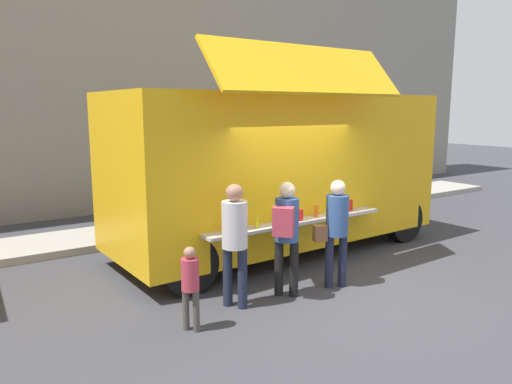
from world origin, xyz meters
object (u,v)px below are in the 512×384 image
trash_bin (347,192)px  child_near_queue (190,281)px  customer_rear_waiting (235,235)px  customer_front_ordering (336,224)px  food_truck_main (280,167)px  customer_mid_with_backpack (286,228)px

trash_bin → child_near_queue: 8.50m
trash_bin → customer_rear_waiting: size_ratio=0.49×
trash_bin → child_near_queue: child_near_queue is taller
customer_front_ordering → customer_rear_waiting: 1.72m
food_truck_main → customer_mid_with_backpack: (-1.37, -2.02, -0.60)m
food_truck_main → customer_mid_with_backpack: 2.51m
food_truck_main → trash_bin: size_ratio=7.55×
food_truck_main → child_near_queue: size_ratio=5.98×
food_truck_main → customer_front_ordering: 2.28m
customer_rear_waiting → child_near_queue: customer_rear_waiting is taller
trash_bin → customer_front_ordering: customer_front_ordering is taller
trash_bin → food_truck_main: bearing=-150.6°
customer_front_ordering → customer_rear_waiting: customer_rear_waiting is taller
customer_rear_waiting → customer_mid_with_backpack: bearing=-39.4°
trash_bin → customer_mid_with_backpack: customer_mid_with_backpack is taller
food_truck_main → customer_rear_waiting: size_ratio=3.72×
food_truck_main → customer_mid_with_backpack: bearing=-126.0°
customer_mid_with_backpack → child_near_queue: 1.74m
customer_front_ordering → customer_rear_waiting: size_ratio=0.97×
customer_rear_waiting → trash_bin: bearing=1.4°
customer_front_ordering → child_near_queue: size_ratio=1.55×
customer_mid_with_backpack → child_near_queue: size_ratio=1.57×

